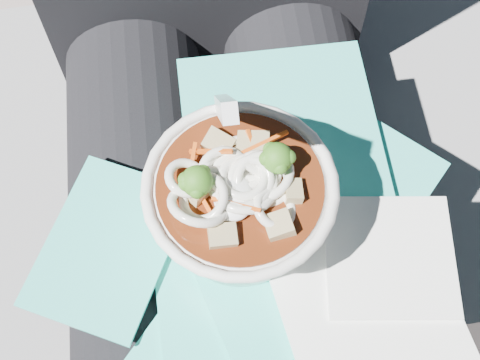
{
  "coord_description": "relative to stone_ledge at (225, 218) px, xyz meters",
  "views": [
    {
      "loc": [
        -0.02,
        -0.22,
        1.14
      ],
      "look_at": [
        0.0,
        -0.02,
        0.7
      ],
      "focal_mm": 50.0,
      "sensor_mm": 36.0,
      "label": 1
    }
  ],
  "objects": [
    {
      "name": "ground",
      "position": [
        0.0,
        -0.15,
        -0.22
      ],
      "size": [
        20.0,
        20.0,
        0.0
      ],
      "primitive_type": "plane",
      "color": "slate",
      "rests_on": "ground"
    },
    {
      "name": "udon_bowl",
      "position": [
        0.0,
        -0.17,
        0.44
      ],
      "size": [
        0.17,
        0.17,
        0.19
      ],
      "color": "white",
      "rests_on": "plastic_bag"
    },
    {
      "name": "napkins",
      "position": [
        0.1,
        -0.24,
        0.39
      ],
      "size": [
        0.17,
        0.18,
        0.01
      ],
      "color": "white",
      "rests_on": "plastic_bag"
    },
    {
      "name": "lap",
      "position": [
        0.0,
        -0.15,
        0.3
      ],
      "size": [
        0.33,
        0.48,
        0.15
      ],
      "color": "black",
      "rests_on": "stone_ledge"
    },
    {
      "name": "plastic_bag",
      "position": [
        0.02,
        -0.19,
        0.38
      ],
      "size": [
        0.39,
        0.43,
        0.02
      ],
      "color": "#32D0BF",
      "rests_on": "lap"
    },
    {
      "name": "stone_ledge",
      "position": [
        0.0,
        0.0,
        0.0
      ],
      "size": [
        1.02,
        0.54,
        0.44
      ],
      "primitive_type": "cube",
      "rotation": [
        0.0,
        0.0,
        0.04
      ],
      "color": "slate",
      "rests_on": "ground"
    },
    {
      "name": "person_body",
      "position": [
        0.0,
        -0.06,
        0.32
      ],
      "size": [
        0.34,
        0.94,
        0.99
      ],
      "color": "black",
      "rests_on": "ground"
    }
  ]
}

